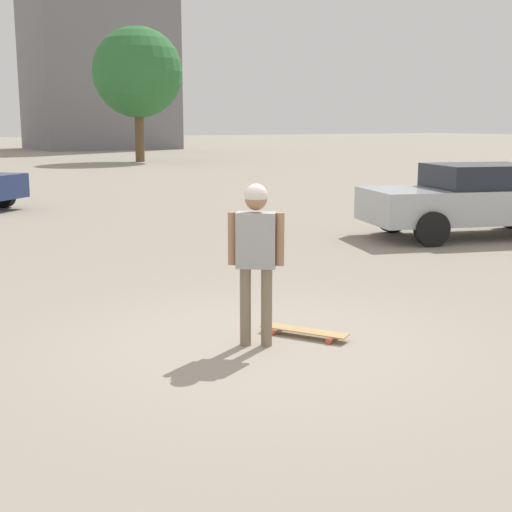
{
  "coord_description": "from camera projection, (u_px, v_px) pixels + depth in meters",
  "views": [
    {
      "loc": [
        3.49,
        5.94,
        2.21
      ],
      "look_at": [
        0.0,
        0.0,
        0.92
      ],
      "focal_mm": 50.0,
      "sensor_mm": 36.0,
      "label": 1
    }
  ],
  "objects": [
    {
      "name": "skateboard",
      "position": [
        304.0,
        331.0,
        7.45
      ],
      "size": [
        0.65,
        0.91,
        0.08
      ],
      "rotation": [
        0.0,
        0.0,
        -1.03
      ],
      "color": "tan",
      "rests_on": "ground_plane"
    },
    {
      "name": "tree_distant",
      "position": [
        138.0,
        73.0,
        39.99
      ],
      "size": [
        5.06,
        5.06,
        7.52
      ],
      "color": "brown",
      "rests_on": "ground_plane"
    },
    {
      "name": "ground_plane",
      "position": [
        256.0,
        345.0,
        7.17
      ],
      "size": [
        220.0,
        220.0,
        0.0
      ],
      "primitive_type": "plane",
      "color": "gray"
    },
    {
      "name": "person",
      "position": [
        256.0,
        244.0,
        6.98
      ],
      "size": [
        0.47,
        0.39,
        1.63
      ],
      "rotation": [
        0.0,
        0.0,
        2.52
      ],
      "color": "#7A6B56",
      "rests_on": "ground_plane"
    },
    {
      "name": "car_parked_near",
      "position": [
        477.0,
        199.0,
        13.89
      ],
      "size": [
        4.69,
        2.96,
        1.42
      ],
      "rotation": [
        0.0,
        0.0,
        -0.3
      ],
      "color": "#ADB2B7",
      "rests_on": "ground_plane"
    },
    {
      "name": "building_block_distant",
      "position": [
        96.0,
        21.0,
        59.57
      ],
      "size": [
        11.29,
        9.36,
        21.13
      ],
      "color": "slate",
      "rests_on": "ground_plane"
    }
  ]
}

